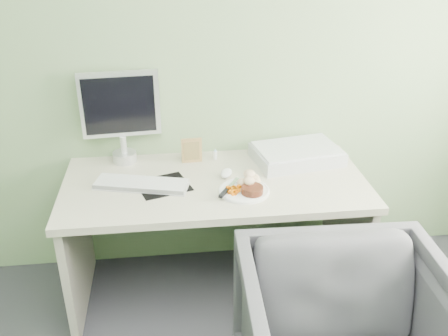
{
  "coord_description": "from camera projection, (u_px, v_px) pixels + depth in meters",
  "views": [
    {
      "loc": [
        -0.23,
        -0.69,
        1.97
      ],
      "look_at": [
        0.03,
        1.5,
        0.87
      ],
      "focal_mm": 40.0,
      "sensor_mm": 36.0,
      "label": 1
    }
  ],
  "objects": [
    {
      "name": "scanner",
      "position": [
        297.0,
        155.0,
        2.84
      ],
      "size": [
        0.52,
        0.4,
        0.07
      ],
      "primitive_type": "cube",
      "rotation": [
        0.0,
        0.0,
        0.17
      ],
      "color": "#B3B6BB",
      "rests_on": "desk"
    },
    {
      "name": "wall_back",
      "position": [
        207.0,
        47.0,
        2.69
      ],
      "size": [
        3.5,
        0.0,
        3.5
      ],
      "primitive_type": "plane",
      "rotation": [
        1.57,
        0.0,
        0.0
      ],
      "color": "gray",
      "rests_on": "floor"
    },
    {
      "name": "eyedrop_bottle",
      "position": [
        215.0,
        154.0,
        2.86
      ],
      "size": [
        0.02,
        0.02,
        0.07
      ],
      "color": "white",
      "rests_on": "desk"
    },
    {
      "name": "desk",
      "position": [
        215.0,
        210.0,
        2.72
      ],
      "size": [
        1.6,
        0.75,
        0.73
      ],
      "color": "beige",
      "rests_on": "floor"
    },
    {
      "name": "photo_frame",
      "position": [
        192.0,
        150.0,
        2.81
      ],
      "size": [
        0.12,
        0.02,
        0.15
      ],
      "primitive_type": "cube",
      "rotation": [
        0.0,
        0.0,
        0.06
      ],
      "color": "#A27D4B",
      "rests_on": "desk"
    },
    {
      "name": "mousepad",
      "position": [
        163.0,
        186.0,
        2.58
      ],
      "size": [
        0.31,
        0.29,
        0.0
      ],
      "primitive_type": "cube",
      "rotation": [
        0.0,
        0.0,
        0.32
      ],
      "color": "black",
      "rests_on": "desk"
    },
    {
      "name": "plate",
      "position": [
        244.0,
        191.0,
        2.52
      ],
      "size": [
        0.26,
        0.26,
        0.01
      ],
      "primitive_type": "cylinder",
      "color": "white",
      "rests_on": "desk"
    },
    {
      "name": "monitor",
      "position": [
        121.0,
        112.0,
        2.73
      ],
      "size": [
        0.43,
        0.13,
        0.52
      ],
      "rotation": [
        0.0,
        0.0,
        0.08
      ],
      "color": "silver",
      "rests_on": "desk"
    },
    {
      "name": "steak",
      "position": [
        252.0,
        190.0,
        2.48
      ],
      "size": [
        0.14,
        0.14,
        0.04
      ],
      "primitive_type": "cylinder",
      "rotation": [
        0.0,
        0.0,
        0.39
      ],
      "color": "black",
      "rests_on": "plate"
    },
    {
      "name": "potato_pile",
      "position": [
        250.0,
        179.0,
        2.56
      ],
      "size": [
        0.13,
        0.11,
        0.06
      ],
      "primitive_type": "ellipsoid",
      "rotation": [
        0.0,
        0.0,
        0.26
      ],
      "color": "tan",
      "rests_on": "plate"
    },
    {
      "name": "computer_mouse",
      "position": [
        226.0,
        173.0,
        2.67
      ],
      "size": [
        0.09,
        0.12,
        0.04
      ],
      "primitive_type": "ellipsoid",
      "rotation": [
        0.0,
        0.0,
        -0.35
      ],
      "color": "white",
      "rests_on": "desk"
    },
    {
      "name": "steak_knife",
      "position": [
        227.0,
        190.0,
        2.49
      ],
      "size": [
        0.13,
        0.2,
        0.02
      ],
      "rotation": [
        0.0,
        0.0,
        1.03
      ],
      "color": "silver",
      "rests_on": "plate"
    },
    {
      "name": "carrot_heap",
      "position": [
        234.0,
        189.0,
        2.49
      ],
      "size": [
        0.07,
        0.06,
        0.04
      ],
      "primitive_type": "cube",
      "rotation": [
        0.0,
        0.0,
        0.11
      ],
      "color": "#D76104",
      "rests_on": "plate"
    },
    {
      "name": "keyboard",
      "position": [
        141.0,
        184.0,
        2.57
      ],
      "size": [
        0.5,
        0.26,
        0.02
      ],
      "primitive_type": "cube",
      "rotation": [
        0.0,
        0.0,
        -0.25
      ],
      "color": "white",
      "rests_on": "desk"
    }
  ]
}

